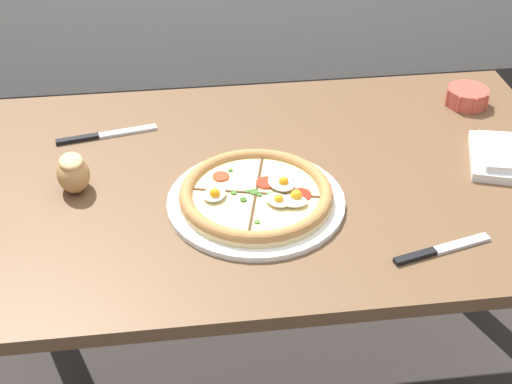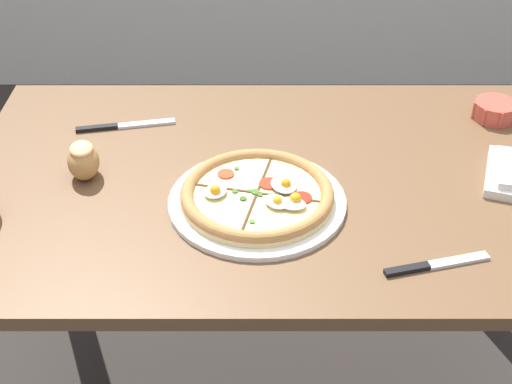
{
  "view_description": "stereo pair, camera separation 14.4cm",
  "coord_description": "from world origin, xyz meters",
  "px_view_note": "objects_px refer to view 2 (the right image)",
  "views": [
    {
      "loc": [
        -0.19,
        -1.26,
        1.61
      ],
      "look_at": [
        -0.05,
        -0.1,
        0.77
      ],
      "focal_mm": 50.0,
      "sensor_mm": 36.0,
      "label": 1
    },
    {
      "loc": [
        -0.05,
        -1.26,
        1.61
      ],
      "look_at": [
        -0.05,
        -0.1,
        0.77
      ],
      "focal_mm": 50.0,
      "sensor_mm": 36.0,
      "label": 2
    }
  ],
  "objects_px": {
    "ramekin_bowl": "(494,110)",
    "bread_piece_near": "(82,159)",
    "dining_table": "(276,212)",
    "pizza": "(256,196)",
    "knife_main": "(123,126)",
    "knife_spare": "(434,264)"
  },
  "relations": [
    {
      "from": "ramekin_bowl",
      "to": "bread_piece_near",
      "type": "height_order",
      "value": "bread_piece_near"
    },
    {
      "from": "ramekin_bowl",
      "to": "bread_piece_near",
      "type": "xyz_separation_m",
      "value": [
        -0.95,
        -0.25,
        0.02
      ]
    },
    {
      "from": "dining_table",
      "to": "pizza",
      "type": "distance_m",
      "value": 0.16
    },
    {
      "from": "dining_table",
      "to": "ramekin_bowl",
      "type": "height_order",
      "value": "ramekin_bowl"
    },
    {
      "from": "ramekin_bowl",
      "to": "knife_main",
      "type": "height_order",
      "value": "ramekin_bowl"
    },
    {
      "from": "pizza",
      "to": "bread_piece_near",
      "type": "xyz_separation_m",
      "value": [
        -0.37,
        0.1,
        0.02
      ]
    },
    {
      "from": "pizza",
      "to": "dining_table",
      "type": "bearing_deg",
      "value": 66.04
    },
    {
      "from": "pizza",
      "to": "ramekin_bowl",
      "type": "relative_size",
      "value": 3.31
    },
    {
      "from": "knife_spare",
      "to": "pizza",
      "type": "bearing_deg",
      "value": 135.23
    },
    {
      "from": "knife_main",
      "to": "knife_spare",
      "type": "height_order",
      "value": "same"
    },
    {
      "from": "dining_table",
      "to": "bread_piece_near",
      "type": "xyz_separation_m",
      "value": [
        -0.42,
        0.0,
        0.14
      ]
    },
    {
      "from": "knife_main",
      "to": "knife_spare",
      "type": "xyz_separation_m",
      "value": [
        0.64,
        -0.5,
        -0.0
      ]
    },
    {
      "from": "dining_table",
      "to": "ramekin_bowl",
      "type": "distance_m",
      "value": 0.6
    },
    {
      "from": "knife_spare",
      "to": "ramekin_bowl",
      "type": "bearing_deg",
      "value": 50.47
    },
    {
      "from": "bread_piece_near",
      "to": "knife_spare",
      "type": "relative_size",
      "value": 0.5
    },
    {
      "from": "dining_table",
      "to": "knife_spare",
      "type": "relative_size",
      "value": 6.72
    },
    {
      "from": "pizza",
      "to": "knife_main",
      "type": "relative_size",
      "value": 1.55
    },
    {
      "from": "pizza",
      "to": "ramekin_bowl",
      "type": "distance_m",
      "value": 0.67
    },
    {
      "from": "dining_table",
      "to": "bread_piece_near",
      "type": "bearing_deg",
      "value": 179.64
    },
    {
      "from": "ramekin_bowl",
      "to": "knife_main",
      "type": "xyz_separation_m",
      "value": [
        -0.89,
        -0.04,
        -0.02
      ]
    },
    {
      "from": "dining_table",
      "to": "knife_main",
      "type": "bearing_deg",
      "value": 150.34
    },
    {
      "from": "ramekin_bowl",
      "to": "knife_spare",
      "type": "relative_size",
      "value": 0.54
    }
  ]
}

